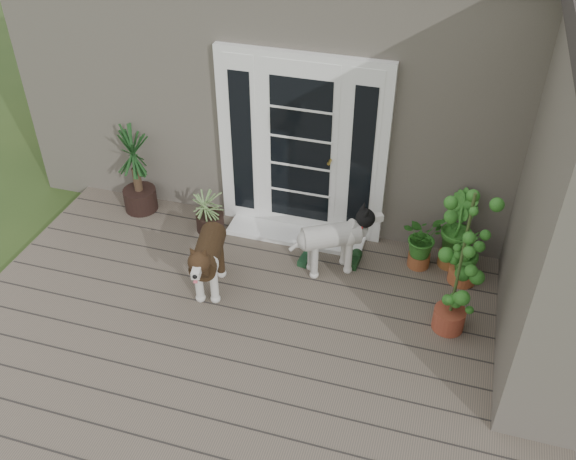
# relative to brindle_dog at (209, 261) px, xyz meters

# --- Properties ---
(deck) EXTENTS (6.20, 4.60, 0.12)m
(deck) POSITION_rel_brindle_dog_xyz_m (0.80, -0.88, -0.42)
(deck) COLOR #6B5B4C
(deck) RESTS_ON ground
(house_main) EXTENTS (7.40, 4.00, 3.10)m
(house_main) POSITION_rel_brindle_dog_xyz_m (0.80, 3.37, 1.07)
(house_main) COLOR #665E54
(house_main) RESTS_ON ground
(door_unit) EXTENTS (1.90, 0.14, 2.15)m
(door_unit) POSITION_rel_brindle_dog_xyz_m (0.60, 1.32, 0.71)
(door_unit) COLOR white
(door_unit) RESTS_ON deck
(door_step) EXTENTS (1.60, 0.40, 0.05)m
(door_step) POSITION_rel_brindle_dog_xyz_m (0.60, 1.12, -0.34)
(door_step) COLOR white
(door_step) RESTS_ON deck
(brindle_dog) EXTENTS (0.54, 0.93, 0.72)m
(brindle_dog) POSITION_rel_brindle_dog_xyz_m (0.00, 0.00, 0.00)
(brindle_dog) COLOR #382514
(brindle_dog) RESTS_ON deck
(white_dog) EXTENTS (0.89, 0.71, 0.69)m
(white_dog) POSITION_rel_brindle_dog_xyz_m (1.13, 0.64, -0.02)
(white_dog) COLOR silver
(white_dog) RESTS_ON deck
(spider_plant) EXTENTS (0.63, 0.63, 0.58)m
(spider_plant) POSITION_rel_brindle_dog_xyz_m (-0.40, 0.96, -0.07)
(spider_plant) COLOR #92B06C
(spider_plant) RESTS_ON deck
(yucca) EXTENTS (0.77, 0.77, 1.10)m
(yucca) POSITION_rel_brindle_dog_xyz_m (-1.39, 1.12, 0.19)
(yucca) COLOR black
(yucca) RESTS_ON deck
(herb_a) EXTENTS (0.61, 0.61, 0.56)m
(herb_a) POSITION_rel_brindle_dog_xyz_m (2.04, 1.00, -0.08)
(herb_a) COLOR #1C6422
(herb_a) RESTS_ON deck
(herb_b) EXTENTS (0.58, 0.58, 0.68)m
(herb_b) POSITION_rel_brindle_dog_xyz_m (2.38, 1.12, -0.02)
(herb_b) COLOR #175117
(herb_b) RESTS_ON deck
(herb_c) EXTENTS (0.39, 0.39, 0.49)m
(herb_c) POSITION_rel_brindle_dog_xyz_m (2.52, 0.87, -0.12)
(herb_c) COLOR #1A5B1C
(herb_c) RESTS_ON deck
(sapling) EXTENTS (0.55, 0.55, 1.64)m
(sapling) POSITION_rel_brindle_dog_xyz_m (2.44, 0.13, 0.46)
(sapling) COLOR #1B5718
(sapling) RESTS_ON deck
(clog_left) EXTENTS (0.19, 0.33, 0.10)m
(clog_left) POSITION_rel_brindle_dog_xyz_m (0.84, 0.72, -0.31)
(clog_left) COLOR #16371E
(clog_left) RESTS_ON deck
(clog_right) EXTENTS (0.16, 0.32, 0.09)m
(clog_right) POSITION_rel_brindle_dog_xyz_m (1.36, 0.84, -0.31)
(clog_right) COLOR black
(clog_right) RESTS_ON deck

